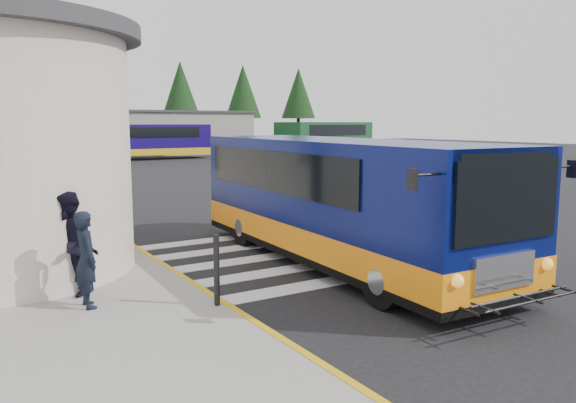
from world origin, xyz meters
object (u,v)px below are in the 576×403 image
transit_bus (339,205)px  far_bus_b (326,138)px  pedestrian_b (70,244)px  far_bus_a (151,140)px  pedestrian_a (87,259)px  bollard (217,270)px

transit_bus → far_bus_b: far_bus_b is taller
pedestrian_b → far_bus_a: 38.88m
pedestrian_a → pedestrian_b: pedestrian_b is taller
bollard → transit_bus: bearing=24.2°
transit_bus → far_bus_b: 37.30m
transit_bus → bollard: (-3.71, -1.67, -0.57)m
pedestrian_b → far_bus_a: (13.42, 36.48, 0.59)m
pedestrian_b → pedestrian_a: bearing=-10.8°
pedestrian_b → far_bus_b: far_bus_b is taller
bollard → far_bus_b: 40.87m
transit_bus → pedestrian_a: 5.54m
pedestrian_b → far_bus_a: bearing=141.5°
transit_bus → bollard: 4.10m
pedestrian_a → transit_bus: bearing=-85.2°
bollard → pedestrian_a: bearing=150.6°
far_bus_a → far_bus_b: bearing=-114.1°
bollard → far_bus_b: (25.18, 32.17, 1.01)m
pedestrian_b → bollard: pedestrian_b is taller
far_bus_a → far_bus_b: 14.95m
pedestrian_a → pedestrian_b: 0.79m
pedestrian_b → far_bus_a: far_bus_a is taller
far_bus_a → far_bus_b: size_ratio=0.90×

